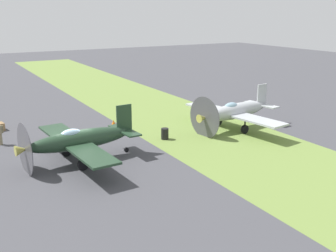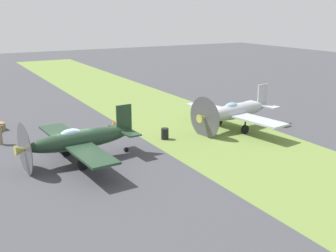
{
  "view_description": "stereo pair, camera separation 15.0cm",
  "coord_description": "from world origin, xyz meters",
  "views": [
    {
      "loc": [
        -26.73,
        7.45,
        9.93
      ],
      "look_at": [
        -0.39,
        -7.51,
        1.36
      ],
      "focal_mm": 43.56,
      "sensor_mm": 36.0,
      "label": 1
    },
    {
      "loc": [
        -26.81,
        7.32,
        9.93
      ],
      "look_at": [
        -0.39,
        -7.51,
        1.36
      ],
      "focal_mm": 43.56,
      "sensor_mm": 36.0,
      "label": 2
    }
  ],
  "objects": [
    {
      "name": "ground_crew_chief",
      "position": [
        5.54,
        3.95,
        0.91
      ],
      "size": [
        0.38,
        0.61,
        1.73
      ],
      "rotation": [
        0.0,
        0.0,
        4.98
      ],
      "color": "#847A5B",
      "rests_on": "ground"
    },
    {
      "name": "fuel_drum",
      "position": [
        0.53,
        -7.74,
        0.45
      ],
      "size": [
        0.6,
        0.6,
        0.9
      ],
      "primitive_type": "cylinder",
      "color": "black",
      "rests_on": "ground"
    },
    {
      "name": "airplane_wingman",
      "position": [
        0.2,
        -14.48,
        1.56
      ],
      "size": [
        10.54,
        8.38,
        3.73
      ],
      "rotation": [
        0.0,
        0.0,
        0.15
      ],
      "color": "#B2B7BC",
      "rests_on": "ground"
    },
    {
      "name": "ground_plane",
      "position": [
        0.0,
        0.0,
        0.0
      ],
      "size": [
        160.0,
        160.0,
        0.0
      ],
      "primitive_type": "plane",
      "color": "#424247"
    },
    {
      "name": "runway_marker_cone",
      "position": [
        6.64,
        -5.82,
        0.22
      ],
      "size": [
        0.36,
        0.36,
        0.44
      ],
      "primitive_type": "cone",
      "color": "orange",
      "rests_on": "ground"
    },
    {
      "name": "grass_verge",
      "position": [
        0.0,
        -11.75,
        0.0
      ],
      "size": [
        120.0,
        11.0,
        0.01
      ],
      "primitive_type": "cube",
      "color": "olive",
      "rests_on": "ground"
    },
    {
      "name": "airplane_lead",
      "position": [
        -1.02,
        -0.19,
        1.55
      ],
      "size": [
        10.41,
        8.23,
        3.7
      ],
      "rotation": [
        0.0,
        0.0,
        0.07
      ],
      "color": "#233D28",
      "rests_on": "ground"
    }
  ]
}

